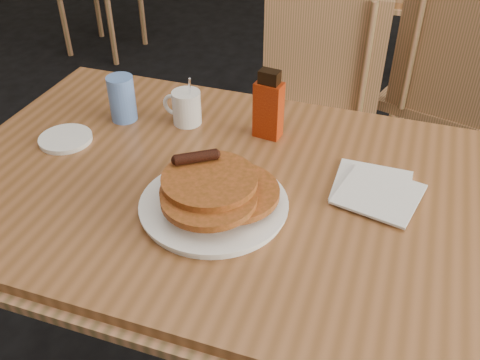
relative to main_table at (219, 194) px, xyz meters
name	(u,v)px	position (x,y,z in m)	size (l,w,h in m)	color
main_table	(219,194)	(0.00, 0.00, 0.00)	(1.36, 0.97, 0.75)	brown
chair_main_far	(312,110)	(0.02, 0.74, -0.16)	(0.49, 0.49, 0.92)	tan
chair_neighbor_near	(455,81)	(0.46, 1.07, -0.11)	(0.54, 0.55, 1.01)	tan
pancake_plate	(214,197)	(0.03, -0.10, 0.07)	(0.32, 0.32, 0.10)	white
coffee_mug	(186,107)	(-0.19, 0.20, 0.09)	(0.11, 0.08, 0.14)	white
syrup_bottle	(268,107)	(0.04, 0.22, 0.12)	(0.07, 0.05, 0.18)	maroon
napkin_stack	(375,190)	(0.34, 0.09, 0.05)	(0.20, 0.21, 0.01)	white
blue_tumbler	(122,99)	(-0.35, 0.15, 0.10)	(0.07, 0.07, 0.12)	#5A84D4
side_saucer	(66,139)	(-0.43, 0.00, 0.05)	(0.13, 0.13, 0.01)	white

